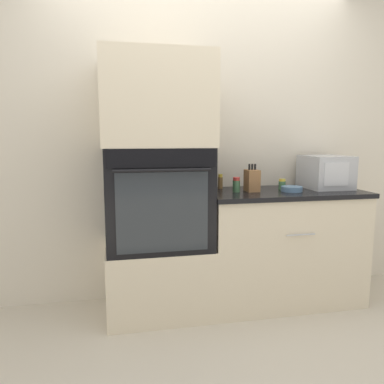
{
  "coord_description": "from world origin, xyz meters",
  "views": [
    {
      "loc": [
        -0.69,
        -2.42,
        1.33
      ],
      "look_at": [
        -0.14,
        0.21,
        0.93
      ],
      "focal_mm": 35.0,
      "sensor_mm": 36.0,
      "label": 1
    }
  ],
  "objects_px": {
    "knife_block": "(252,180)",
    "condiment_jar_near": "(236,185)",
    "condiment_jar_far": "(282,184)",
    "wall_oven": "(157,197)",
    "condiment_jar_mid": "(220,181)",
    "microwave": "(325,172)",
    "bowl": "(292,189)"
  },
  "relations": [
    {
      "from": "microwave",
      "to": "condiment_jar_near",
      "type": "xyz_separation_m",
      "value": [
        -0.79,
        -0.06,
        -0.08
      ]
    },
    {
      "from": "bowl",
      "to": "condiment_jar_mid",
      "type": "relative_size",
      "value": 1.39
    },
    {
      "from": "wall_oven",
      "to": "microwave",
      "type": "distance_m",
      "value": 1.4
    },
    {
      "from": "wall_oven",
      "to": "condiment_jar_far",
      "type": "distance_m",
      "value": 1.02
    },
    {
      "from": "knife_block",
      "to": "condiment_jar_far",
      "type": "xyz_separation_m",
      "value": [
        0.28,
        0.06,
        -0.04
      ]
    },
    {
      "from": "microwave",
      "to": "condiment_jar_mid",
      "type": "height_order",
      "value": "microwave"
    },
    {
      "from": "knife_block",
      "to": "condiment_jar_far",
      "type": "relative_size",
      "value": 2.54
    },
    {
      "from": "wall_oven",
      "to": "condiment_jar_near",
      "type": "height_order",
      "value": "wall_oven"
    },
    {
      "from": "condiment_jar_near",
      "to": "condiment_jar_mid",
      "type": "bearing_deg",
      "value": 107.35
    },
    {
      "from": "bowl",
      "to": "knife_block",
      "type": "bearing_deg",
      "value": 166.87
    },
    {
      "from": "wall_oven",
      "to": "condiment_jar_far",
      "type": "bearing_deg",
      "value": 3.83
    },
    {
      "from": "condiment_jar_near",
      "to": "condiment_jar_far",
      "type": "xyz_separation_m",
      "value": [
        0.41,
        0.07,
        -0.01
      ]
    },
    {
      "from": "knife_block",
      "to": "condiment_jar_far",
      "type": "bearing_deg",
      "value": 11.58
    },
    {
      "from": "knife_block",
      "to": "condiment_jar_near",
      "type": "bearing_deg",
      "value": -176.23
    },
    {
      "from": "knife_block",
      "to": "condiment_jar_near",
      "type": "height_order",
      "value": "knife_block"
    },
    {
      "from": "condiment_jar_far",
      "to": "knife_block",
      "type": "bearing_deg",
      "value": -168.42
    },
    {
      "from": "condiment_jar_mid",
      "to": "condiment_jar_far",
      "type": "bearing_deg",
      "value": -17.05
    },
    {
      "from": "condiment_jar_far",
      "to": "wall_oven",
      "type": "bearing_deg",
      "value": -176.17
    },
    {
      "from": "bowl",
      "to": "condiment_jar_mid",
      "type": "bearing_deg",
      "value": 151.13
    },
    {
      "from": "knife_block",
      "to": "bowl",
      "type": "height_order",
      "value": "knife_block"
    },
    {
      "from": "condiment_jar_far",
      "to": "microwave",
      "type": "bearing_deg",
      "value": -1.16
    },
    {
      "from": "wall_oven",
      "to": "condiment_jar_mid",
      "type": "relative_size",
      "value": 6.33
    },
    {
      "from": "wall_oven",
      "to": "knife_block",
      "type": "distance_m",
      "value": 0.75
    },
    {
      "from": "condiment_jar_near",
      "to": "condiment_jar_mid",
      "type": "relative_size",
      "value": 0.96
    },
    {
      "from": "bowl",
      "to": "condiment_jar_near",
      "type": "relative_size",
      "value": 1.44
    },
    {
      "from": "microwave",
      "to": "bowl",
      "type": "relative_size",
      "value": 2.32
    },
    {
      "from": "condiment_jar_far",
      "to": "condiment_jar_mid",
      "type": "bearing_deg",
      "value": 162.95
    },
    {
      "from": "condiment_jar_near",
      "to": "condiment_jar_mid",
      "type": "distance_m",
      "value": 0.22
    },
    {
      "from": "wall_oven",
      "to": "knife_block",
      "type": "relative_size",
      "value": 3.52
    },
    {
      "from": "microwave",
      "to": "condiment_jar_mid",
      "type": "distance_m",
      "value": 0.87
    },
    {
      "from": "microwave",
      "to": "condiment_jar_far",
      "type": "xyz_separation_m",
      "value": [
        -0.38,
        0.01,
        -0.09
      ]
    },
    {
      "from": "wall_oven",
      "to": "condiment_jar_mid",
      "type": "distance_m",
      "value": 0.59
    }
  ]
}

